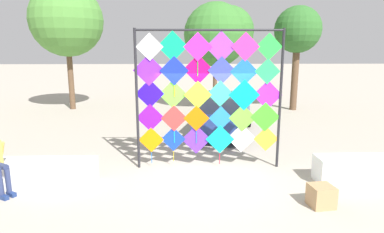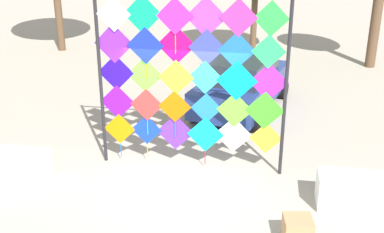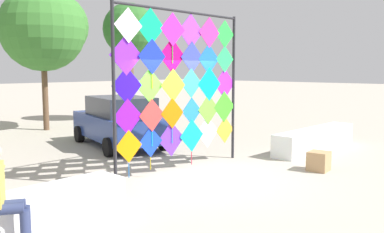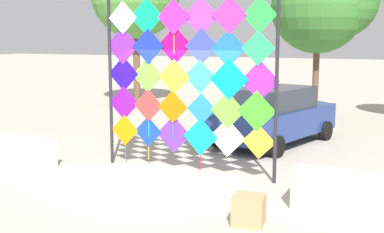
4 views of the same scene
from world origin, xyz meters
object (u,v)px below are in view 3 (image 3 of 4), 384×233
(cardboard_box_large, at_px, (319,161))
(tree_palm_like, at_px, (47,28))
(kite_display_rack, at_px, (182,80))
(tree_broadleaf, at_px, (129,32))
(seated_vendor, at_px, (2,191))
(parked_car, at_px, (120,121))

(cardboard_box_large, xyz_separation_m, tree_palm_like, (-0.88, 10.60, 3.61))
(kite_display_rack, relative_size, tree_broadleaf, 0.74)
(seated_vendor, height_order, cardboard_box_large, seated_vendor)
(tree_broadleaf, xyz_separation_m, tree_palm_like, (-3.85, 0.00, -0.11))
(seated_vendor, bearing_deg, parked_car, 42.23)
(parked_car, height_order, tree_palm_like, tree_palm_like)
(tree_broadleaf, relative_size, tree_palm_like, 0.97)
(kite_display_rack, relative_size, tree_palm_like, 0.72)
(seated_vendor, distance_m, parked_car, 7.48)
(kite_display_rack, bearing_deg, cardboard_box_large, -47.74)
(cardboard_box_large, bearing_deg, seated_vendor, 173.75)
(parked_car, distance_m, tree_broadleaf, 7.15)
(seated_vendor, xyz_separation_m, parked_car, (5.54, 5.03, -0.10))
(seated_vendor, relative_size, cardboard_box_large, 3.21)
(cardboard_box_large, bearing_deg, tree_broadleaf, 74.30)
(parked_car, relative_size, tree_broadleaf, 0.80)
(parked_car, xyz_separation_m, cardboard_box_large, (1.23, -5.77, -0.54))
(tree_broadleaf, bearing_deg, kite_display_rack, -121.46)
(tree_palm_like, bearing_deg, parked_car, -94.24)
(parked_car, bearing_deg, tree_palm_like, 85.76)
(kite_display_rack, relative_size, parked_car, 0.93)
(tree_palm_like, bearing_deg, kite_display_rack, -98.36)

